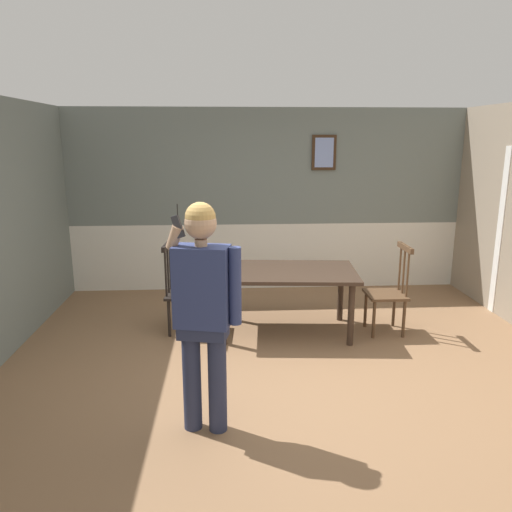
# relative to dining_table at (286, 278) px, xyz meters

# --- Properties ---
(ground_plane) EXTENTS (6.36, 6.36, 0.00)m
(ground_plane) POSITION_rel_dining_table_xyz_m (-0.08, -1.08, -0.65)
(ground_plane) COLOR #846042
(room_back_partition) EXTENTS (5.78, 0.17, 2.61)m
(room_back_partition) POSITION_rel_dining_table_xyz_m (-0.08, 1.79, 0.61)
(room_back_partition) COLOR slate
(room_back_partition) RESTS_ON ground_plane
(dining_table) EXTENTS (1.64, 1.08, 0.74)m
(dining_table) POSITION_rel_dining_table_xyz_m (0.00, 0.00, 0.00)
(dining_table) COLOR #38281E
(dining_table) RESTS_ON ground_plane
(chair_near_window) EXTENTS (0.43, 0.43, 1.03)m
(chair_near_window) POSITION_rel_dining_table_xyz_m (1.17, -0.09, -0.16)
(chair_near_window) COLOR #513823
(chair_near_window) RESTS_ON ground_plane
(chair_by_doorway) EXTENTS (0.49, 0.49, 1.04)m
(chair_by_doorway) POSITION_rel_dining_table_xyz_m (-1.17, 0.09, -0.16)
(chair_by_doorway) COLOR black
(chair_by_doorway) RESTS_ON ground_plane
(person_figure) EXTENTS (0.55, 0.30, 1.76)m
(person_figure) POSITION_rel_dining_table_xyz_m (-0.84, -1.94, 0.38)
(person_figure) COLOR #282E49
(person_figure) RESTS_ON ground_plane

